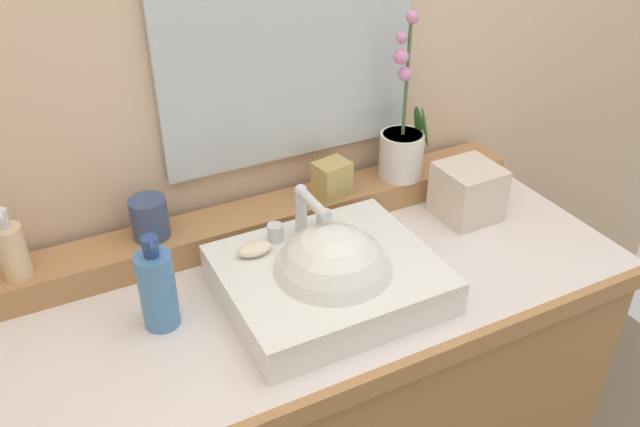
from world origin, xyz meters
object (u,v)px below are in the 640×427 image
trinket_box (332,179)px  potted_plant (402,145)px  sink_basin (329,282)px  tumbler_cup (150,218)px  soap_bar (254,249)px  lotion_bottle (157,288)px  tissue_box (468,192)px  soap_dispenser (12,250)px

trinket_box → potted_plant: bearing=-8.1°
sink_basin → tumbler_cup: size_ratio=4.64×
soap_bar → tumbler_cup: 0.23m
sink_basin → lotion_bottle: bearing=166.7°
potted_plant → tissue_box: bearing=-55.6°
tumbler_cup → lotion_bottle: 0.20m
soap_bar → lotion_bottle: size_ratio=0.37×
potted_plant → soap_dispenser: 0.85m
sink_basin → soap_bar: sink_basin is taller
trinket_box → tissue_box: (0.28, -0.13, -0.04)m
soap_bar → trinket_box: size_ratio=0.85×
soap_dispenser → tumbler_cup: soap_dispenser is taller
potted_plant → lotion_bottle: (-0.64, -0.18, -0.06)m
tumbler_cup → tissue_box: bearing=-12.3°
soap_bar → tissue_box: 0.53m
sink_basin → soap_dispenser: 0.59m
tumbler_cup → trinket_box: size_ratio=1.06×
soap_dispenser → tissue_box: size_ratio=1.12×
soap_dispenser → tumbler_cup: 0.26m
potted_plant → trinket_box: potted_plant is taller
sink_basin → lotion_bottle: (-0.31, 0.07, 0.04)m
soap_dispenser → lotion_bottle: (0.22, -0.18, -0.04)m
soap_bar → potted_plant: 0.47m
tumbler_cup → tissue_box: tumbler_cup is taller
potted_plant → tumbler_cup: size_ratio=4.49×
sink_basin → soap_dispenser: bearing=154.4°
tumbler_cup → soap_bar: bearing=-46.3°
soap_bar → potted_plant: (0.44, 0.15, 0.06)m
tumbler_cup → tissue_box: 0.71m
soap_dispenser → trinket_box: soap_dispenser is taller
sink_basin → soap_bar: 0.16m
sink_basin → potted_plant: size_ratio=1.04×
sink_basin → potted_plant: (0.33, 0.26, 0.11)m
lotion_bottle → tumbler_cup: bearing=78.5°
soap_bar → trinket_box: bearing=30.6°
lotion_bottle → tissue_box: size_ratio=1.47×
soap_bar → lotion_bottle: 0.20m
tissue_box → lotion_bottle: bearing=-176.4°
lotion_bottle → potted_plant: bearing=16.2°
trinket_box → soap_bar: bearing=-159.8°
lotion_bottle → tissue_box: 0.73m
potted_plant → soap_dispenser: size_ratio=2.68×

